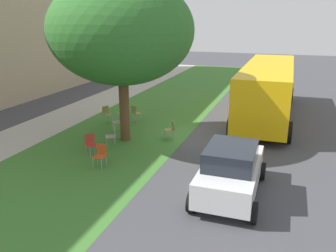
{
  "coord_description": "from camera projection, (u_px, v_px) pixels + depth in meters",
  "views": [
    {
      "loc": [
        -14.94,
        -3.96,
        5.33
      ],
      "look_at": [
        -1.88,
        0.57,
        1.0
      ],
      "focal_mm": 37.41,
      "sensor_mm": 36.0,
      "label": 1
    }
  ],
  "objects": [
    {
      "name": "grass_verge",
      "position": [
        130.0,
        129.0,
        17.3
      ],
      "size": [
        48.0,
        6.0,
        0.01
      ],
      "primitive_type": "cube",
      "color": "#3D752D",
      "rests_on": "ground"
    },
    {
      "name": "chair_6",
      "position": [
        119.0,
        120.0,
        16.94
      ],
      "size": [
        0.59,
        0.59,
        0.88
      ],
      "color": "#ADA393",
      "rests_on": "ground"
    },
    {
      "name": "chair_1",
      "position": [
        112.0,
        134.0,
        14.94
      ],
      "size": [
        0.58,
        0.58,
        0.88
      ],
      "color": "#ADA393",
      "rests_on": "ground"
    },
    {
      "name": "chair_4",
      "position": [
        107.0,
        113.0,
        18.24
      ],
      "size": [
        0.55,
        0.56,
        0.88
      ],
      "color": "olive",
      "rests_on": "ground"
    },
    {
      "name": "chair_3",
      "position": [
        136.0,
        112.0,
        18.4
      ],
      "size": [
        0.57,
        0.56,
        0.88
      ],
      "color": "olive",
      "rests_on": "ground"
    },
    {
      "name": "sidewalk_strip",
      "position": [
        55.0,
        121.0,
        18.68
      ],
      "size": [
        48.0,
        2.8,
        0.01
      ],
      "primitive_type": "cube",
      "color": "#ADA89E",
      "rests_on": "ground"
    },
    {
      "name": "ground",
      "position": [
        193.0,
        136.0,
        16.3
      ],
      "size": [
        80.0,
        80.0,
        0.0
      ],
      "primitive_type": "plane",
      "color": "#424247"
    },
    {
      "name": "chair_0",
      "position": [
        171.0,
        128.0,
        15.75
      ],
      "size": [
        0.56,
        0.57,
        0.88
      ],
      "color": "olive",
      "rests_on": "ground"
    },
    {
      "name": "street_tree",
      "position": [
        121.0,
        31.0,
        14.41
      ],
      "size": [
        6.04,
        6.04,
        7.0
      ],
      "color": "brown",
      "rests_on": "ground"
    },
    {
      "name": "parked_car",
      "position": [
        231.0,
        170.0,
        10.72
      ],
      "size": [
        3.7,
        1.92,
        1.65
      ],
      "color": "silver",
      "rests_on": "ground"
    },
    {
      "name": "chair_2",
      "position": [
        91.0,
        143.0,
        13.93
      ],
      "size": [
        0.57,
        0.58,
        0.88
      ],
      "color": "#B7332D",
      "rests_on": "ground"
    },
    {
      "name": "school_bus",
      "position": [
        268.0,
        85.0,
        18.96
      ],
      "size": [
        10.4,
        2.8,
        2.88
      ],
      "color": "yellow",
      "rests_on": "ground"
    },
    {
      "name": "chair_5",
      "position": [
        100.0,
        154.0,
        12.83
      ],
      "size": [
        0.43,
        0.43,
        0.88
      ],
      "color": "#C64C1E",
      "rests_on": "ground"
    }
  ]
}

